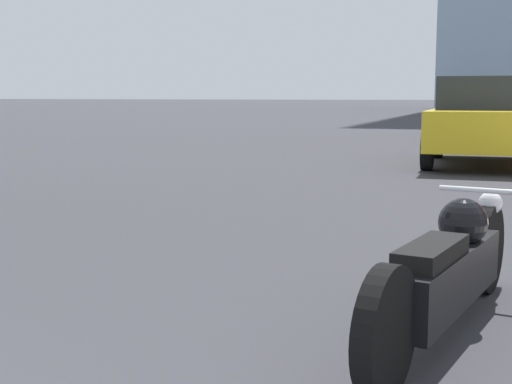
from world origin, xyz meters
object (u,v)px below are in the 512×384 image
at_px(motorcycle, 449,269).
at_px(parked_car_red, 496,106).
at_px(parked_car_green, 489,110).
at_px(parked_car_black, 496,102).
at_px(parked_car_yellow, 480,120).
at_px(parked_car_white, 501,101).

bearing_deg(motorcycle, parked_car_red, 101.43).
bearing_deg(parked_car_green, parked_car_red, 85.19).
bearing_deg(parked_car_black, parked_car_yellow, -95.23).
bearing_deg(parked_car_red, parked_car_yellow, -92.38).
height_order(parked_car_yellow, parked_car_green, parked_car_green).
height_order(parked_car_green, parked_car_black, parked_car_black).
distance_m(parked_car_yellow, parked_car_black, 34.48).
xyz_separation_m(parked_car_green, parked_car_black, (-0.11, 24.17, 0.03)).
distance_m(motorcycle, parked_car_yellow, 10.38).
relative_size(parked_car_red, parked_car_black, 0.99).
relative_size(parked_car_green, parked_car_white, 0.96).
relative_size(parked_car_yellow, parked_car_red, 1.03).
height_order(motorcycle, parked_car_yellow, parked_car_yellow).
bearing_deg(parked_car_yellow, parked_car_white, 88.91).
distance_m(motorcycle, parked_car_red, 33.61).
distance_m(parked_car_green, parked_car_red, 12.92).
xyz_separation_m(parked_car_green, parked_car_white, (0.07, 37.30, -0.03)).
height_order(motorcycle, parked_car_black, parked_car_black).
bearing_deg(parked_car_black, motorcycle, -95.03).
xyz_separation_m(parked_car_yellow, parked_car_green, (-0.08, 10.32, -0.01)).
xyz_separation_m(motorcycle, parked_car_yellow, (-0.21, 10.37, 0.49)).
xyz_separation_m(parked_car_green, parked_car_red, (0.06, 12.92, -0.07)).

